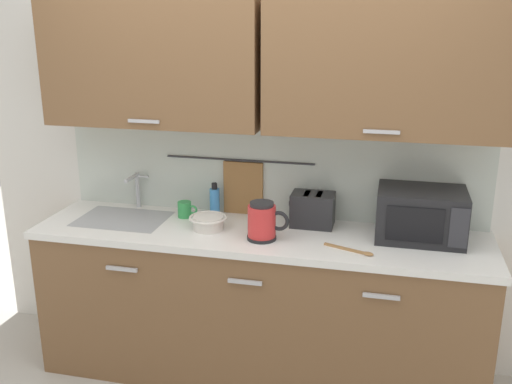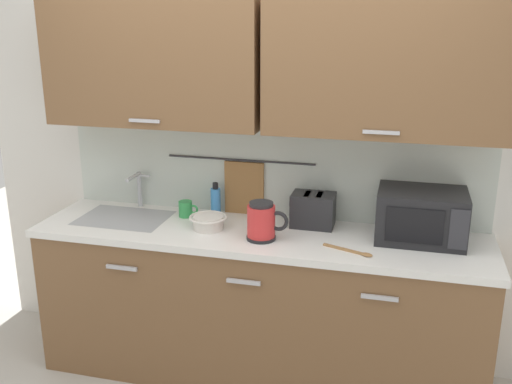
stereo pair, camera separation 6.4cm
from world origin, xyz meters
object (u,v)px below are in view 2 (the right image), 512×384
(microwave, at_px, (421,216))
(electric_kettle, at_px, (262,221))
(toaster, at_px, (313,210))
(mug_near_sink, at_px, (186,209))
(mixing_bowl, at_px, (208,221))
(wooden_spoon, at_px, (354,252))
(dish_soap_bottle, at_px, (216,200))

(microwave, xyz_separation_m, electric_kettle, (-0.82, -0.21, -0.03))
(microwave, xyz_separation_m, toaster, (-0.59, 0.06, -0.04))
(mug_near_sink, height_order, mixing_bowl, mug_near_sink)
(toaster, bearing_deg, microwave, -5.94)
(toaster, distance_m, wooden_spoon, 0.44)
(mug_near_sink, xyz_separation_m, toaster, (0.76, 0.03, 0.05))
(dish_soap_bottle, bearing_deg, toaster, -5.13)
(electric_kettle, bearing_deg, dish_soap_bottle, 138.46)
(mug_near_sink, distance_m, wooden_spoon, 1.06)
(electric_kettle, distance_m, mixing_bowl, 0.34)
(toaster, bearing_deg, wooden_spoon, -51.64)
(electric_kettle, xyz_separation_m, wooden_spoon, (0.49, -0.06, -0.10))
(microwave, xyz_separation_m, wooden_spoon, (-0.32, -0.27, -0.13))
(electric_kettle, distance_m, wooden_spoon, 0.51)
(electric_kettle, distance_m, dish_soap_bottle, 0.49)
(microwave, xyz_separation_m, mug_near_sink, (-1.34, 0.03, -0.09))
(microwave, relative_size, mug_near_sink, 3.83)
(wooden_spoon, bearing_deg, electric_kettle, 172.92)
(mug_near_sink, relative_size, mixing_bowl, 0.56)
(microwave, height_order, toaster, microwave)
(electric_kettle, bearing_deg, microwave, 14.49)
(dish_soap_bottle, relative_size, wooden_spoon, 0.73)
(microwave, height_order, electric_kettle, microwave)
(electric_kettle, xyz_separation_m, toaster, (0.23, 0.27, -0.01))
(dish_soap_bottle, bearing_deg, mixing_bowl, -81.13)
(electric_kettle, relative_size, dish_soap_bottle, 1.16)
(microwave, bearing_deg, electric_kettle, -165.51)
(toaster, bearing_deg, dish_soap_bottle, 174.87)
(electric_kettle, height_order, toaster, electric_kettle)
(electric_kettle, bearing_deg, mixing_bowl, 167.11)
(toaster, relative_size, wooden_spoon, 0.96)
(toaster, bearing_deg, mixing_bowl, -160.56)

